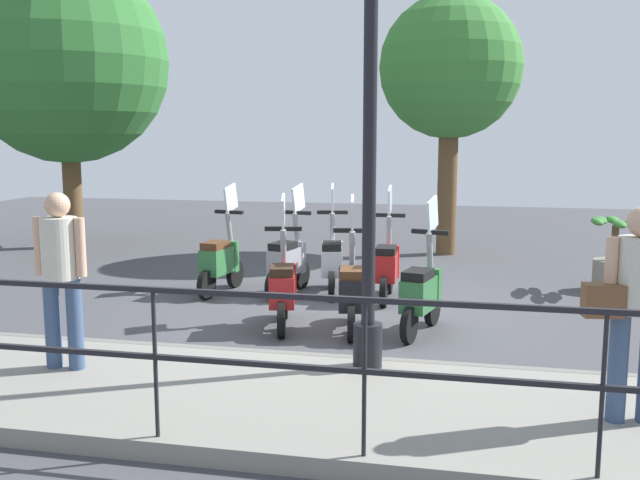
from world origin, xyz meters
TOP-DOWN VIEW (x-y plane):
  - ground_plane at (0.00, 0.00)m, footprint 28.00×28.00m
  - promenade_walkway at (-3.15, 0.00)m, footprint 2.20×20.00m
  - fence_railing at (-4.20, 0.00)m, footprint 0.04×16.03m
  - lamp_post_near at (-2.40, -0.49)m, footprint 0.26×0.90m
  - pedestrian_with_bag at (-3.24, -2.54)m, footprint 0.36×0.64m
  - pedestrian_distant at (-3.00, 2.17)m, footprint 0.33×0.49m
  - tree_large at (4.13, 6.33)m, footprint 3.92×3.92m
  - tree_distant at (4.83, -0.93)m, footprint 2.59×2.59m
  - potted_palm at (2.12, -3.40)m, footprint 1.06×0.66m
  - scooter_near_0 at (-0.70, -0.86)m, footprint 1.21×0.52m
  - scooter_near_1 at (-0.76, -0.07)m, footprint 1.23×0.46m
  - scooter_near_2 at (-0.78, 0.73)m, footprint 1.22×0.50m
  - scooter_far_0 at (0.87, -0.28)m, footprint 1.23×0.44m
  - scooter_far_1 at (1.07, 0.51)m, footprint 1.23×0.47m
  - scooter_far_2 at (0.93, 1.12)m, footprint 1.22×0.50m
  - scooter_far_3 at (0.80, 2.06)m, footprint 1.23×0.46m

SIDE VIEW (x-z plane):
  - ground_plane at x=0.00m, z-range 0.00..0.00m
  - promenade_walkway at x=-3.15m, z-range 0.00..0.15m
  - potted_palm at x=2.12m, z-range -0.08..0.97m
  - scooter_near_0 at x=-0.70m, z-range -0.29..1.25m
  - scooter_near_1 at x=-0.76m, z-range -0.29..1.25m
  - scooter_near_2 at x=-0.78m, z-range -0.29..1.25m
  - scooter_far_0 at x=0.87m, z-range -0.29..1.25m
  - scooter_far_1 at x=1.07m, z-range -0.29..1.25m
  - scooter_far_2 at x=0.93m, z-range -0.29..1.25m
  - scooter_far_3 at x=0.80m, z-range -0.29..1.25m
  - fence_railing at x=-4.20m, z-range 0.37..1.44m
  - pedestrian_with_bag at x=-3.24m, z-range 0.28..1.87m
  - pedestrian_distant at x=-3.00m, z-range 0.28..1.87m
  - lamp_post_near at x=-2.40m, z-range -0.09..3.83m
  - tree_distant at x=4.83m, z-range 1.03..5.77m
  - tree_large at x=4.13m, z-range 0.82..6.40m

